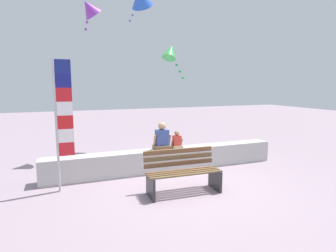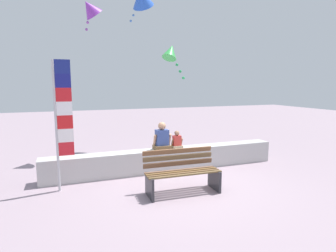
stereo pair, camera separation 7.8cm
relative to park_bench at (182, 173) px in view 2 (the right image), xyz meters
name	(u,v)px [view 2 (the right image)]	position (x,y,z in m)	size (l,w,h in m)	color
ground_plane	(185,184)	(0.25, 0.39, -0.41)	(40.00, 40.00, 0.00)	#9C8793
seawall_ledge	(167,159)	(0.25, 1.54, -0.12)	(6.21, 0.46, 0.58)	#B5B3B1
park_bench	(182,173)	(0.00, 0.00, 0.00)	(1.58, 0.67, 0.88)	brown
person_adult	(162,139)	(0.10, 1.50, 0.44)	(0.47, 0.34, 0.72)	brown
person_child	(177,141)	(0.51, 1.50, 0.35)	(0.31, 0.23, 0.47)	tan
flag_banner	(61,116)	(-2.30, 0.99, 1.18)	(0.36, 0.05, 2.75)	#B7B7BC
kite_green	(171,52)	(0.62, 2.22, 2.71)	(0.68, 0.68, 1.03)	green
kite_purple	(90,8)	(-1.37, 3.50, 3.98)	(0.82, 0.73, 0.92)	purple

